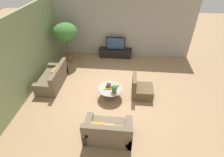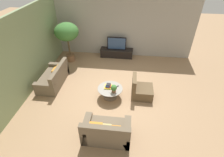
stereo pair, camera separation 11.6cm
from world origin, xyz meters
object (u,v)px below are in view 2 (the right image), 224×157
object	(u,v)px
coffee_table	(110,91)
media_console	(117,53)
couch_near_entry	(106,131)
armchair_wicker	(141,90)
television	(117,43)
potted_plant_tabletop	(114,88)
couch_by_wall	(54,78)
potted_palm_tall	(67,33)

from	to	relation	value
coffee_table	media_console	bearing A→B (deg)	91.30
media_console	couch_near_entry	bearing A→B (deg)	-87.79
media_console	armchair_wicker	xyz separation A→B (m)	(1.23, -3.05, 0.05)
media_console	couch_near_entry	xyz separation A→B (m)	(0.20, -5.10, 0.06)
media_console	television	xyz separation A→B (m)	(-0.00, -0.00, 0.53)
potted_plant_tabletop	couch_by_wall	bearing A→B (deg)	163.60
couch_near_entry	potted_palm_tall	bearing A→B (deg)	-60.32
couch_by_wall	armchair_wicker	bearing A→B (deg)	84.31
couch_near_entry	armchair_wicker	distance (m)	2.29
armchair_wicker	potted_plant_tabletop	xyz separation A→B (m)	(-1.00, -0.41, 0.33)
coffee_table	armchair_wicker	bearing A→B (deg)	10.42
coffee_table	armchair_wicker	size ratio (longest dim) A/B	1.09
potted_palm_tall	coffee_table	bearing A→B (deg)	-47.06
couch_near_entry	potted_palm_tall	world-z (taller)	potted_palm_tall
armchair_wicker	potted_plant_tabletop	size ratio (longest dim) A/B	2.74
potted_palm_tall	potted_plant_tabletop	bearing A→B (deg)	-47.33
couch_near_entry	potted_plant_tabletop	distance (m)	1.66
couch_near_entry	potted_plant_tabletop	xyz separation A→B (m)	(0.04, 1.63, 0.31)
couch_by_wall	potted_palm_tall	bearing A→B (deg)	177.56
coffee_table	armchair_wicker	xyz separation A→B (m)	(1.16, 0.21, -0.03)
media_console	potted_plant_tabletop	xyz separation A→B (m)	(0.24, -3.47, 0.37)
coffee_table	couch_by_wall	distance (m)	2.53
potted_palm_tall	potted_plant_tabletop	world-z (taller)	potted_palm_tall
potted_palm_tall	potted_plant_tabletop	size ratio (longest dim) A/B	6.25
couch_by_wall	potted_plant_tabletop	bearing A→B (deg)	73.60
potted_palm_tall	television	bearing A→B (deg)	17.00
couch_by_wall	coffee_table	bearing A→B (deg)	76.89
media_console	coffee_table	distance (m)	3.27
couch_by_wall	potted_plant_tabletop	xyz separation A→B (m)	(2.63, -0.77, 0.31)
television	media_console	bearing A→B (deg)	90.00
couch_near_entry	potted_plant_tabletop	bearing A→B (deg)	-91.36
potted_palm_tall	couch_near_entry	bearing A→B (deg)	-60.32
media_console	potted_plant_tabletop	world-z (taller)	potted_plant_tabletop
coffee_table	potted_plant_tabletop	bearing A→B (deg)	-51.04
coffee_table	couch_by_wall	xyz separation A→B (m)	(-2.47, 0.57, -0.01)
couch_by_wall	media_console	bearing A→B (deg)	138.38
potted_palm_tall	potted_plant_tabletop	distance (m)	3.85
armchair_wicker	potted_plant_tabletop	bearing A→B (deg)	112.45
television	potted_palm_tall	distance (m)	2.52
television	couch_by_wall	size ratio (longest dim) A/B	0.57
television	couch_by_wall	world-z (taller)	television
couch_by_wall	couch_near_entry	size ratio (longest dim) A/B	1.21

